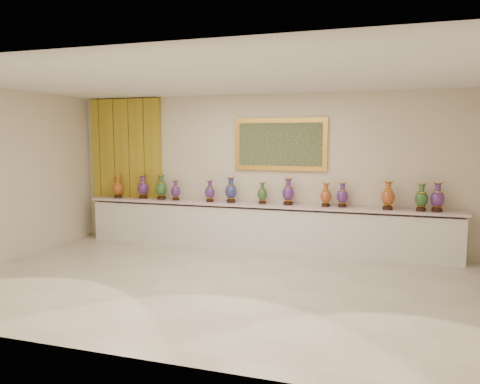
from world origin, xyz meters
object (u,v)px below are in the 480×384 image
(vase_0, at_px, (118,188))
(vase_1, at_px, (143,188))
(counter, at_px, (261,227))
(vase_2, at_px, (161,188))

(vase_0, bearing_deg, vase_1, 6.49)
(counter, bearing_deg, vase_0, -179.10)
(vase_0, distance_m, vase_1, 0.57)
(vase_0, xyz_separation_m, vase_1, (0.56, 0.06, 0.01))
(vase_0, bearing_deg, vase_2, 1.89)
(vase_0, distance_m, vase_2, 1.00)
(vase_0, relative_size, vase_1, 0.95)
(counter, xyz_separation_m, vase_2, (-2.12, -0.02, 0.69))
(vase_0, relative_size, vase_2, 0.92)
(counter, xyz_separation_m, vase_0, (-3.13, -0.05, 0.67))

